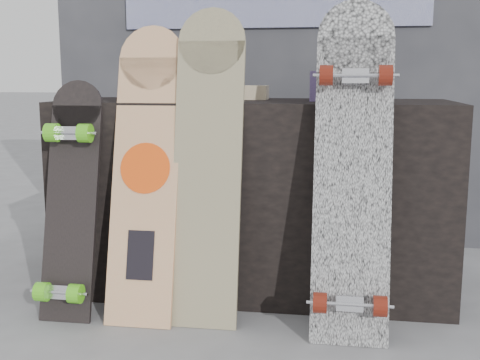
% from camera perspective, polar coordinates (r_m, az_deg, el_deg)
% --- Properties ---
extents(ground, '(60.00, 60.00, 0.00)m').
position_cam_1_polar(ground, '(2.20, -0.43, -14.31)').
color(ground, slate).
rests_on(ground, ground).
extents(vendor_table, '(1.60, 0.60, 0.80)m').
position_cam_1_polar(vendor_table, '(2.55, 1.39, -1.47)').
color(vendor_table, black).
rests_on(vendor_table, ground).
extents(booth, '(2.40, 0.22, 2.20)m').
position_cam_1_polar(booth, '(3.35, 3.42, 13.26)').
color(booth, '#313136').
rests_on(booth, ground).
extents(merch_box_purple, '(0.18, 0.12, 0.10)m').
position_cam_1_polar(merch_box_purple, '(2.72, -8.01, 8.68)').
color(merch_box_purple, '#4A356D').
rests_on(merch_box_purple, vendor_table).
extents(merch_box_small, '(0.14, 0.14, 0.12)m').
position_cam_1_polar(merch_box_small, '(2.49, 8.32, 8.81)').
color(merch_box_small, '#4A356D').
rests_on(merch_box_small, vendor_table).
extents(merch_box_flat, '(0.22, 0.10, 0.06)m').
position_cam_1_polar(merch_box_flat, '(2.62, 0.22, 8.30)').
color(merch_box_flat, '#D1B78C').
rests_on(merch_box_flat, vendor_table).
extents(longboard_geisha, '(0.25, 0.31, 1.09)m').
position_cam_1_polar(longboard_geisha, '(2.26, -8.89, 1.50)').
color(longboard_geisha, '#D0BB8C').
rests_on(longboard_geisha, ground).
extents(longboard_celtic, '(0.25, 0.27, 1.15)m').
position_cam_1_polar(longboard_celtic, '(2.21, -3.06, 2.33)').
color(longboard_celtic, beige).
rests_on(longboard_celtic, ground).
extents(longboard_cascadia, '(0.26, 0.33, 1.17)m').
position_cam_1_polar(longboard_cascadia, '(2.09, 10.66, 1.54)').
color(longboard_cascadia, silver).
rests_on(longboard_cascadia, ground).
extents(skateboard_dark, '(0.20, 0.30, 0.89)m').
position_cam_1_polar(skateboard_dark, '(2.34, -15.80, -1.56)').
color(skateboard_dark, black).
rests_on(skateboard_dark, ground).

